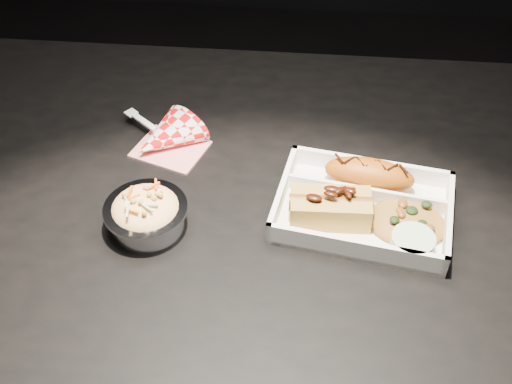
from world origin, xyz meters
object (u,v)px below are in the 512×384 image
dining_table (265,229)px  hotdog (331,206)px  food_tray (363,210)px  foil_coleslaw_cup (146,212)px  fried_pastry (369,175)px  napkin_fork (165,138)px

dining_table → hotdog: hotdog is taller
food_tray → hotdog: (-0.05, -0.02, 0.02)m
hotdog → foil_coleslaw_cup: (-0.26, -0.03, -0.00)m
food_tray → fried_pastry: bearing=90.0°
food_tray → fried_pastry: (0.01, 0.05, 0.02)m
dining_table → napkin_fork: bearing=152.5°
hotdog → dining_table: bearing=146.6°
dining_table → napkin_fork: napkin_fork is taller
fried_pastry → hotdog: bearing=-128.1°
food_tray → foil_coleslaw_cup: bearing=-160.9°
foil_coleslaw_cup → napkin_fork: size_ratio=0.75×
fried_pastry → foil_coleslaw_cup: bearing=-161.3°
dining_table → fried_pastry: size_ratio=8.79×
food_tray → foil_coleslaw_cup: foil_coleslaw_cup is taller
food_tray → foil_coleslaw_cup: 0.32m
hotdog → napkin_fork: napkin_fork is taller
food_tray → foil_coleslaw_cup: (-0.31, -0.05, 0.02)m
napkin_fork → foil_coleslaw_cup: bearing=-47.3°
foil_coleslaw_cup → dining_table: bearing=30.0°
fried_pastry → foil_coleslaw_cup: size_ratio=1.14×
food_tray → hotdog: size_ratio=2.28×
food_tray → napkin_fork: napkin_fork is taller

